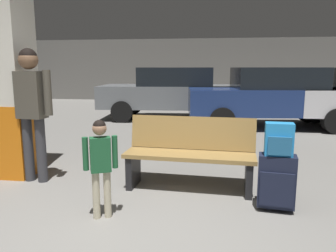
# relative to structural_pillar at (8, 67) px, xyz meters

# --- Properties ---
(ground_plane) EXTENTS (18.00, 18.00, 0.10)m
(ground_plane) POSITION_rel_structural_pillar_xyz_m (2.03, 2.15, -1.56)
(ground_plane) COLOR gray
(garage_back_wall) EXTENTS (18.00, 0.12, 2.80)m
(garage_back_wall) POSITION_rel_structural_pillar_xyz_m (2.03, 11.01, -0.11)
(garage_back_wall) COLOR slate
(garage_back_wall) RESTS_ON ground_plane
(structural_pillar) EXTENTS (0.57, 0.57, 3.05)m
(structural_pillar) POSITION_rel_structural_pillar_xyz_m (0.00, 0.00, 0.00)
(structural_pillar) COLOR orange
(structural_pillar) RESTS_ON ground_plane
(bench) EXTENTS (1.63, 0.63, 0.89)m
(bench) POSITION_rel_structural_pillar_xyz_m (2.50, -0.20, -1.07)
(bench) COLOR #9E7A42
(bench) RESTS_ON ground_plane
(suitcase) EXTENTS (0.40, 0.27, 0.60)m
(suitcase) POSITION_rel_structural_pillar_xyz_m (3.45, -0.75, -1.19)
(suitcase) COLOR #191E33
(suitcase) RESTS_ON ground_plane
(backpack_bright) EXTENTS (0.29, 0.21, 0.34)m
(backpack_bright) POSITION_rel_structural_pillar_xyz_m (3.45, -0.75, -0.74)
(backpack_bright) COLOR #268CD8
(backpack_bright) RESTS_ON suitcase
(child) EXTENTS (0.32, 0.19, 1.00)m
(child) POSITION_rel_structural_pillar_xyz_m (1.68, -1.17, -0.89)
(child) COLOR beige
(child) RESTS_ON ground_plane
(adult) EXTENTS (0.59, 0.24, 1.74)m
(adult) POSITION_rel_structural_pillar_xyz_m (0.44, -0.24, -0.43)
(adult) COLOR #38383D
(adult) RESTS_ON ground_plane
(parked_car_far) EXTENTS (4.19, 1.99, 1.51)m
(parked_car_far) POSITION_rel_structural_pillar_xyz_m (1.54, 5.48, -0.71)
(parked_car_far) COLOR slate
(parked_car_far) RESTS_ON ground_plane
(parked_car_near) EXTENTS (4.26, 2.15, 1.51)m
(parked_car_near) POSITION_rel_structural_pillar_xyz_m (4.22, 4.44, -0.71)
(parked_car_near) COLOR navy
(parked_car_near) RESTS_ON ground_plane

